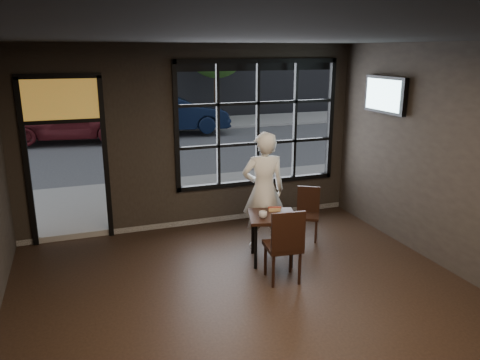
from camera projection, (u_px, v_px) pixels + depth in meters
name	position (u px, v px, depth m)	size (l,w,h in m)	color
floor	(271.00, 328.00, 5.39)	(6.00, 7.00, 0.02)	black
ceiling	(277.00, 37.00, 4.53)	(6.00, 7.00, 0.02)	black
window_frame	(258.00, 123.00, 8.47)	(3.06, 0.12, 2.28)	black
stained_transom	(61.00, 99.00, 7.26)	(1.20, 0.06, 0.70)	orange
street_asphalt	(108.00, 105.00, 27.18)	(60.00, 41.00, 0.04)	#545456
cafe_table	(272.00, 238.00, 7.01)	(0.68, 0.68, 0.73)	black
chair_near	(283.00, 244.00, 6.38)	(0.46, 0.46, 1.06)	black
chair_window	(307.00, 214.00, 7.80)	(0.38, 0.38, 0.87)	black
man	(263.00, 191.00, 7.37)	(0.69, 0.45, 1.89)	silver
hotdog	(275.00, 209.00, 7.09)	(0.20, 0.08, 0.06)	tan
cup	(263.00, 215.00, 6.79)	(0.12, 0.12, 0.10)	silver
tv	(385.00, 95.00, 7.68)	(0.12, 1.03, 0.60)	black
navy_car	(171.00, 114.00, 17.32)	(1.47, 4.22, 1.39)	black
maroon_car	(66.00, 119.00, 15.78)	(1.71, 4.24, 1.44)	maroon
tree_left	(39.00, 64.00, 17.45)	(2.14, 2.14, 3.65)	#332114
tree_right	(216.00, 45.00, 19.43)	(2.72, 2.72, 4.63)	#332114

